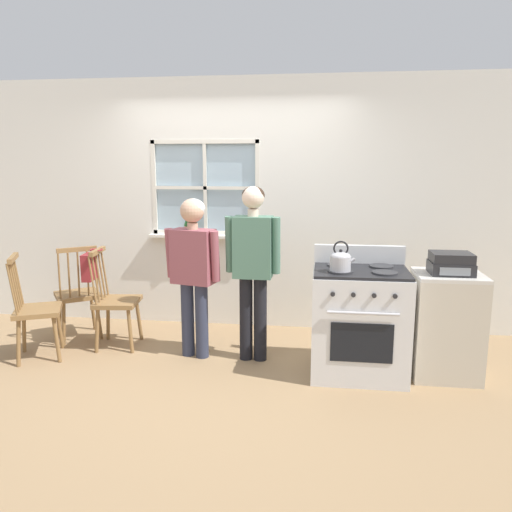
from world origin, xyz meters
TOP-DOWN VIEW (x-y plane):
  - ground_plane at (0.00, 0.00)m, footprint 16.00×16.00m
  - wall_back at (0.02, 1.40)m, footprint 6.40×0.16m
  - chair_by_window at (-1.06, 0.54)m, footprint 0.45×0.46m
  - chair_near_wall at (-1.68, 0.17)m, footprint 0.54×0.55m
  - chair_center_cluster at (-1.54, 0.72)m, footprint 0.57×0.57m
  - person_elderly_left at (-0.22, 0.39)m, footprint 0.55×0.29m
  - person_teen_center at (0.33, 0.39)m, footprint 0.50×0.23m
  - stove at (1.28, 0.20)m, footprint 0.80×0.68m
  - kettle at (1.10, 0.07)m, footprint 0.21×0.17m
  - potted_plant at (-0.49, 1.31)m, footprint 0.14×0.13m
  - handbag at (-1.30, 0.52)m, footprint 0.21×0.23m
  - side_counter at (2.01, 0.25)m, footprint 0.55×0.50m
  - stereo at (2.01, 0.23)m, footprint 0.34×0.29m

SIDE VIEW (x-z plane):
  - ground_plane at x=0.00m, z-range 0.00..0.00m
  - side_counter at x=2.01m, z-range 0.00..0.90m
  - chair_by_window at x=-1.06m, z-range -0.04..0.95m
  - chair_near_wall at x=-1.68m, z-range -0.04..0.95m
  - chair_center_cluster at x=-1.54m, z-range -0.04..0.95m
  - stove at x=1.28m, z-range -0.07..1.01m
  - handbag at x=-1.30m, z-range 0.66..0.97m
  - person_elderly_left at x=-0.22m, z-range 0.17..1.66m
  - person_teen_center at x=0.33m, z-range 0.16..1.77m
  - stereo at x=2.01m, z-range 0.90..1.08m
  - kettle at x=1.10m, z-range 0.90..1.15m
  - potted_plant at x=-0.49m, z-range 0.96..1.30m
  - wall_back at x=0.02m, z-range -0.01..2.69m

